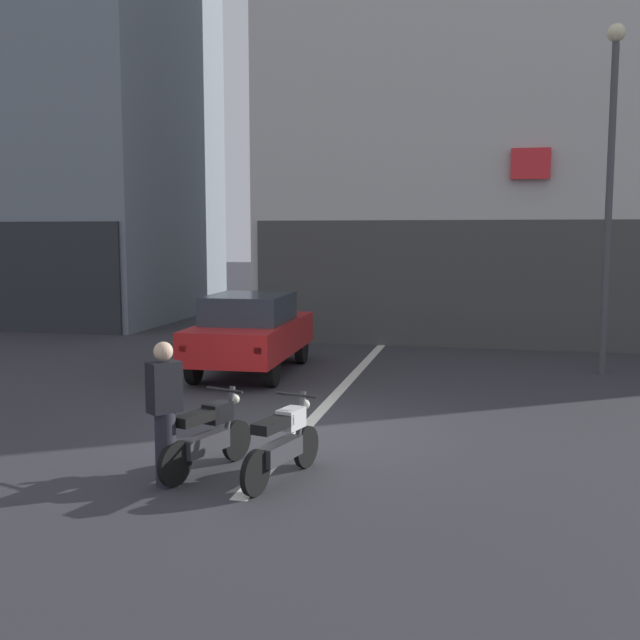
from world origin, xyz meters
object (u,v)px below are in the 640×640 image
(motorcycle_black_row_leftmost, at_px, (208,435))
(person_by_motorcycles, at_px, (165,413))
(car_red_crossing_near, at_px, (251,331))
(motorcycle_white_row_left_mid, at_px, (283,442))
(street_lamp, at_px, (611,165))

(motorcycle_black_row_leftmost, height_order, person_by_motorcycles, person_by_motorcycles)
(car_red_crossing_near, height_order, motorcycle_white_row_left_mid, car_red_crossing_near)
(motorcycle_white_row_left_mid, distance_m, person_by_motorcycles, 1.40)
(person_by_motorcycles, bearing_deg, car_red_crossing_near, 99.54)
(car_red_crossing_near, xyz_separation_m, motorcycle_black_row_leftmost, (1.45, -6.27, -0.43))
(motorcycle_white_row_left_mid, bearing_deg, street_lamp, 59.45)
(motorcycle_black_row_leftmost, relative_size, motorcycle_white_row_left_mid, 0.99)
(street_lamp, height_order, person_by_motorcycles, street_lamp)
(street_lamp, distance_m, person_by_motorcycles, 10.77)
(street_lamp, relative_size, motorcycle_black_row_leftmost, 4.34)
(car_red_crossing_near, relative_size, street_lamp, 0.60)
(street_lamp, height_order, motorcycle_black_row_leftmost, street_lamp)
(car_red_crossing_near, relative_size, motorcycle_black_row_leftmost, 2.58)
(car_red_crossing_near, xyz_separation_m, motorcycle_white_row_left_mid, (2.41, -6.38, -0.43))
(motorcycle_black_row_leftmost, bearing_deg, motorcycle_white_row_left_mid, -6.11)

